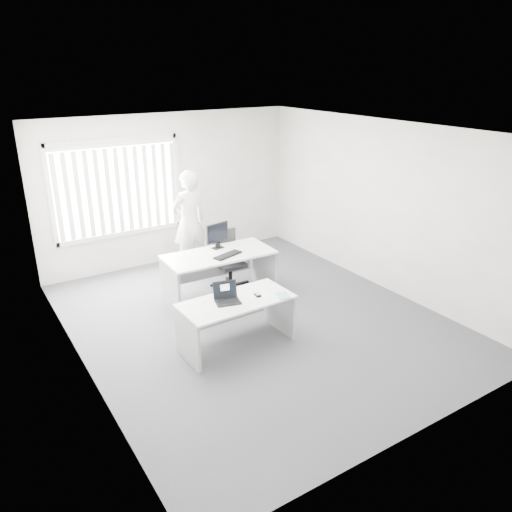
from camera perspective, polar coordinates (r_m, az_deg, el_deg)
ground at (r=7.60m, az=-0.10°, el=-7.24°), size 6.00×6.00×0.00m
wall_back at (r=9.61m, az=-9.83°, el=7.54°), size 5.00×0.02×2.80m
wall_front at (r=4.97m, az=18.89°, el=-6.54°), size 5.00×0.02×2.80m
wall_left at (r=6.16m, az=-20.16°, el=-1.29°), size 0.02×6.00×2.80m
wall_right at (r=8.59m, az=14.18°, el=5.57°), size 0.02×6.00×2.80m
ceiling at (r=6.73m, az=-0.12°, el=14.21°), size 5.00×6.00×0.02m
window at (r=9.22m, az=-15.54°, el=7.45°), size 2.32×0.06×1.76m
blinds at (r=9.17m, az=-15.41°, el=7.20°), size 2.20×0.10×1.50m
desk_near at (r=6.72m, az=-2.25°, el=-6.52°), size 1.53×0.75×0.69m
desk_far at (r=8.02m, az=-4.22°, el=-1.20°), size 1.76×0.87×0.79m
office_chair at (r=8.53m, az=-3.11°, el=-1.63°), size 0.58×0.58×1.01m
person at (r=9.13m, az=-7.64°, el=3.92°), size 0.73×0.53×1.88m
laptop at (r=6.51m, az=-3.26°, el=-4.36°), size 0.38×0.35×0.25m
paper_sheet at (r=6.76m, az=0.60°, el=-4.46°), size 0.35×0.31×0.00m
mouse at (r=6.72m, az=0.18°, el=-4.42°), size 0.08×0.12×0.05m
booklet at (r=6.75m, az=3.10°, el=-4.52°), size 0.21×0.25×0.01m
keyboard at (r=7.83m, az=-3.25°, el=0.10°), size 0.53×0.30×0.02m
monitor at (r=8.11m, az=-4.44°, el=2.32°), size 0.44×0.21×0.42m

